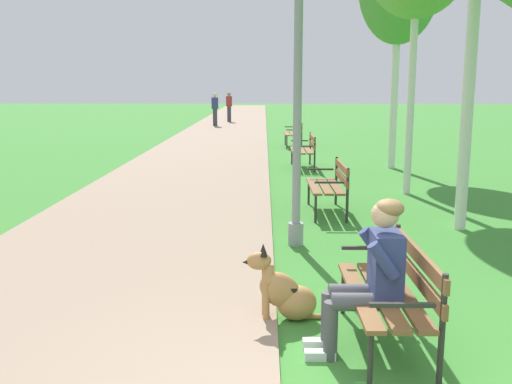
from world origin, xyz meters
TOP-DOWN VIEW (x-y plane):
  - paved_path at (-2.28, 24.00)m, footprint 3.77×60.00m
  - park_bench_near at (0.52, 1.28)m, footprint 0.55×1.50m
  - park_bench_mid at (0.58, 6.21)m, footprint 0.55×1.50m
  - park_bench_far at (0.52, 11.38)m, footprint 0.55×1.50m
  - park_bench_furthest at (0.53, 16.36)m, footprint 0.55×1.50m
  - person_seated_on_near_bench at (0.31, 1.15)m, footprint 0.74×0.49m
  - dog_shepherd at (-0.32, 1.81)m, footprint 0.83×0.31m
  - lamp_post_near at (-0.09, 4.28)m, footprint 0.24×0.24m
  - pedestrian_distant at (-2.96, 25.84)m, footprint 0.32×0.22m
  - pedestrian_further_distant at (-2.45, 29.06)m, footprint 0.32×0.22m

SIDE VIEW (x-z plane):
  - paved_path at x=-2.28m, z-range 0.00..0.04m
  - dog_shepherd at x=-0.32m, z-range -0.09..0.61m
  - park_bench_near at x=0.52m, z-range 0.09..0.94m
  - park_bench_mid at x=0.58m, z-range 0.09..0.94m
  - park_bench_far at x=0.52m, z-range 0.09..0.94m
  - park_bench_furthest at x=0.53m, z-range 0.09..0.94m
  - person_seated_on_near_bench at x=0.31m, z-range 0.06..1.31m
  - pedestrian_distant at x=-2.96m, z-range 0.02..1.67m
  - pedestrian_further_distant at x=-2.45m, z-range 0.02..1.67m
  - lamp_post_near at x=-0.09m, z-range 0.07..4.09m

